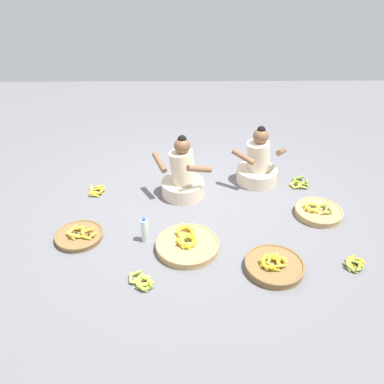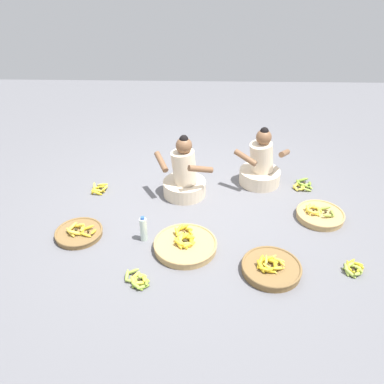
{
  "view_description": "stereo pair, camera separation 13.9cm",
  "coord_description": "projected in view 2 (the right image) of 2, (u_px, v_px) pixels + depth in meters",
  "views": [
    {
      "loc": [
        -0.04,
        -3.69,
        2.59
      ],
      "look_at": [
        0.0,
        -0.2,
        0.35
      ],
      "focal_mm": 36.05,
      "sensor_mm": 36.0,
      "label": 1
    },
    {
      "loc": [
        0.1,
        -3.69,
        2.59
      ],
      "look_at": [
        0.0,
        -0.2,
        0.35
      ],
      "focal_mm": 36.05,
      "sensor_mm": 36.0,
      "label": 2
    }
  ],
  "objects": [
    {
      "name": "water_bottle",
      "position": [
        143.0,
        229.0,
        3.95
      ],
      "size": [
        0.07,
        0.07,
        0.29
      ],
      "color": "silver",
      "rests_on": "ground"
    },
    {
      "name": "vendor_woman_front",
      "position": [
        184.0,
        176.0,
        4.62
      ],
      "size": [
        0.71,
        0.54,
        0.79
      ],
      "color": "beige",
      "rests_on": "ground"
    },
    {
      "name": "ground_plane",
      "position": [
        192.0,
        208.0,
        4.51
      ],
      "size": [
        10.0,
        10.0,
        0.0
      ],
      "primitive_type": "plane",
      "color": "slate"
    },
    {
      "name": "loose_bananas_mid_left",
      "position": [
        354.0,
        269.0,
        3.62
      ],
      "size": [
        0.23,
        0.24,
        0.09
      ],
      "color": "#9EB747",
      "rests_on": "ground"
    },
    {
      "name": "banana_basket_front_left",
      "position": [
        79.0,
        233.0,
        4.06
      ],
      "size": [
        0.5,
        0.5,
        0.14
      ],
      "color": "brown",
      "rests_on": "ground"
    },
    {
      "name": "loose_bananas_front_right",
      "position": [
        303.0,
        185.0,
        4.88
      ],
      "size": [
        0.28,
        0.28,
        0.09
      ],
      "color": "olive",
      "rests_on": "ground"
    },
    {
      "name": "vendor_woman_behind",
      "position": [
        261.0,
        166.0,
        4.86
      ],
      "size": [
        0.73,
        0.54,
        0.77
      ],
      "color": "beige",
      "rests_on": "ground"
    },
    {
      "name": "banana_basket_mid_right",
      "position": [
        320.0,
        215.0,
        4.32
      ],
      "size": [
        0.53,
        0.53,
        0.14
      ],
      "color": "tan",
      "rests_on": "ground"
    },
    {
      "name": "banana_basket_near_vendor",
      "position": [
        185.0,
        244.0,
        3.88
      ],
      "size": [
        0.64,
        0.64,
        0.16
      ],
      "color": "tan",
      "rests_on": "ground"
    },
    {
      "name": "loose_bananas_back_right",
      "position": [
        138.0,
        280.0,
        3.5
      ],
      "size": [
        0.25,
        0.26,
        0.08
      ],
      "color": "#8CAD38",
      "rests_on": "ground"
    },
    {
      "name": "loose_bananas_front_center",
      "position": [
        100.0,
        189.0,
        4.81
      ],
      "size": [
        0.2,
        0.25,
        0.09
      ],
      "color": "yellow",
      "rests_on": "ground"
    },
    {
      "name": "banana_basket_back_center",
      "position": [
        271.0,
        268.0,
        3.6
      ],
      "size": [
        0.56,
        0.56,
        0.15
      ],
      "color": "brown",
      "rests_on": "ground"
    }
  ]
}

